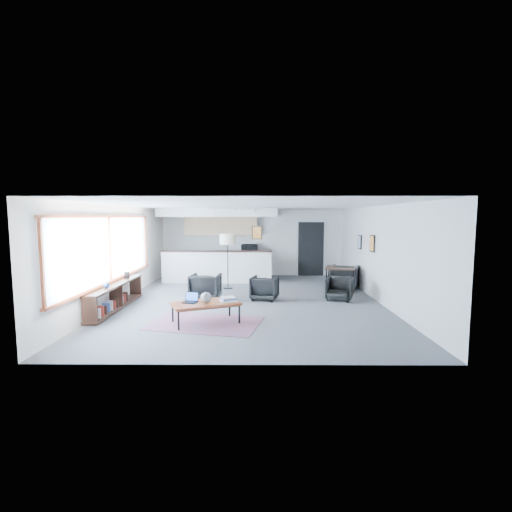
{
  "coord_description": "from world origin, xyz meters",
  "views": [
    {
      "loc": [
        0.26,
        -10.05,
        2.29
      ],
      "look_at": [
        0.18,
        0.4,
        1.19
      ],
      "focal_mm": 26.0,
      "sensor_mm": 36.0,
      "label": 1
    }
  ],
  "objects_px": {
    "ceramic_pot": "(206,297)",
    "dining_chair_near": "(339,289)",
    "armchair_left": "(205,285)",
    "microwave": "(249,247)",
    "coffee_table": "(206,304)",
    "armchair_right": "(265,287)",
    "laptop": "(191,299)",
    "floor_lamp": "(228,241)",
    "book_stack": "(228,299)",
    "dining_table": "(341,269)",
    "dining_chair_far": "(345,278)"
  },
  "relations": [
    {
      "from": "book_stack",
      "to": "floor_lamp",
      "type": "xyz_separation_m",
      "value": [
        -0.33,
        3.84,
        1.02
      ]
    },
    {
      "from": "laptop",
      "to": "ceramic_pot",
      "type": "distance_m",
      "value": 0.34
    },
    {
      "from": "coffee_table",
      "to": "dining_chair_near",
      "type": "relative_size",
      "value": 2.67
    },
    {
      "from": "coffee_table",
      "to": "ceramic_pot",
      "type": "xyz_separation_m",
      "value": [
        0.02,
        -0.06,
        0.15
      ]
    },
    {
      "from": "microwave",
      "to": "coffee_table",
      "type": "bearing_deg",
      "value": -87.53
    },
    {
      "from": "armchair_right",
      "to": "armchair_left",
      "type": "bearing_deg",
      "value": 14.76
    },
    {
      "from": "coffee_table",
      "to": "dining_chair_far",
      "type": "xyz_separation_m",
      "value": [
        3.88,
        3.84,
        -0.06
      ]
    },
    {
      "from": "dining_table",
      "to": "dining_chair_far",
      "type": "bearing_deg",
      "value": 54.79
    },
    {
      "from": "dining_table",
      "to": "armchair_left",
      "type": "bearing_deg",
      "value": -162.58
    },
    {
      "from": "floor_lamp",
      "to": "dining_chair_far",
      "type": "bearing_deg",
      "value": -1.42
    },
    {
      "from": "laptop",
      "to": "ceramic_pot",
      "type": "height_order",
      "value": "ceramic_pot"
    },
    {
      "from": "armchair_left",
      "to": "dining_chair_far",
      "type": "relative_size",
      "value": 1.1
    },
    {
      "from": "armchair_right",
      "to": "dining_table",
      "type": "relative_size",
      "value": 0.67
    },
    {
      "from": "coffee_table",
      "to": "floor_lamp",
      "type": "height_order",
      "value": "floor_lamp"
    },
    {
      "from": "dining_chair_far",
      "to": "microwave",
      "type": "relative_size",
      "value": 1.25
    },
    {
      "from": "ceramic_pot",
      "to": "armchair_right",
      "type": "height_order",
      "value": "armchair_right"
    },
    {
      "from": "floor_lamp",
      "to": "dining_table",
      "type": "xyz_separation_m",
      "value": [
        3.53,
        -0.38,
        -0.84
      ]
    },
    {
      "from": "armchair_left",
      "to": "dining_chair_near",
      "type": "bearing_deg",
      "value": -174.6
    },
    {
      "from": "armchair_left",
      "to": "floor_lamp",
      "type": "relative_size",
      "value": 0.46
    },
    {
      "from": "coffee_table",
      "to": "book_stack",
      "type": "relative_size",
      "value": 3.86
    },
    {
      "from": "armchair_left",
      "to": "laptop",
      "type": "bearing_deg",
      "value": 96.13
    },
    {
      "from": "floor_lamp",
      "to": "dining_chair_near",
      "type": "bearing_deg",
      "value": -27.16
    },
    {
      "from": "ceramic_pot",
      "to": "microwave",
      "type": "distance_m",
      "value": 6.5
    },
    {
      "from": "armchair_left",
      "to": "book_stack",
      "type": "bearing_deg",
      "value": 116.03
    },
    {
      "from": "laptop",
      "to": "floor_lamp",
      "type": "bearing_deg",
      "value": 98.34
    },
    {
      "from": "floor_lamp",
      "to": "coffee_table",
      "type": "bearing_deg",
      "value": -92.27
    },
    {
      "from": "floor_lamp",
      "to": "microwave",
      "type": "bearing_deg",
      "value": 75.56
    },
    {
      "from": "floor_lamp",
      "to": "ceramic_pot",
      "type": "bearing_deg",
      "value": -91.93
    },
    {
      "from": "dining_chair_near",
      "to": "ceramic_pot",
      "type": "bearing_deg",
      "value": -124.76
    },
    {
      "from": "coffee_table",
      "to": "laptop",
      "type": "height_order",
      "value": "laptop"
    },
    {
      "from": "coffee_table",
      "to": "armchair_left",
      "type": "height_order",
      "value": "armchair_left"
    },
    {
      "from": "microwave",
      "to": "floor_lamp",
      "type": "bearing_deg",
      "value": -94.95
    },
    {
      "from": "coffee_table",
      "to": "armchair_right",
      "type": "relative_size",
      "value": 2.21
    },
    {
      "from": "ceramic_pot",
      "to": "dining_chair_near",
      "type": "height_order",
      "value": "ceramic_pot"
    },
    {
      "from": "book_stack",
      "to": "microwave",
      "type": "relative_size",
      "value": 0.71
    },
    {
      "from": "book_stack",
      "to": "dining_chair_near",
      "type": "xyz_separation_m",
      "value": [
        2.9,
        2.19,
        -0.21
      ]
    },
    {
      "from": "floor_lamp",
      "to": "microwave",
      "type": "relative_size",
      "value": 3.03
    },
    {
      "from": "dining_table",
      "to": "microwave",
      "type": "xyz_separation_m",
      "value": [
        -2.9,
        2.83,
        0.44
      ]
    },
    {
      "from": "coffee_table",
      "to": "laptop",
      "type": "relative_size",
      "value": 4.63
    },
    {
      "from": "armchair_left",
      "to": "microwave",
      "type": "height_order",
      "value": "microwave"
    },
    {
      "from": "book_stack",
      "to": "microwave",
      "type": "xyz_separation_m",
      "value": [
        0.3,
        6.29,
        0.62
      ]
    },
    {
      "from": "armchair_left",
      "to": "floor_lamp",
      "type": "bearing_deg",
      "value": -100.92
    },
    {
      "from": "coffee_table",
      "to": "dining_chair_near",
      "type": "height_order",
      "value": "dining_chair_near"
    },
    {
      "from": "armchair_right",
      "to": "floor_lamp",
      "type": "relative_size",
      "value": 0.41
    },
    {
      "from": "laptop",
      "to": "dining_chair_far",
      "type": "relative_size",
      "value": 0.48
    },
    {
      "from": "coffee_table",
      "to": "microwave",
      "type": "xyz_separation_m",
      "value": [
        0.79,
        6.38,
        0.7
      ]
    },
    {
      "from": "floor_lamp",
      "to": "dining_chair_near",
      "type": "height_order",
      "value": "floor_lamp"
    },
    {
      "from": "book_stack",
      "to": "armchair_left",
      "type": "relative_size",
      "value": 0.52
    },
    {
      "from": "coffee_table",
      "to": "armchair_left",
      "type": "relative_size",
      "value": 2.0
    },
    {
      "from": "ceramic_pot",
      "to": "book_stack",
      "type": "relative_size",
      "value": 0.57
    }
  ]
}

